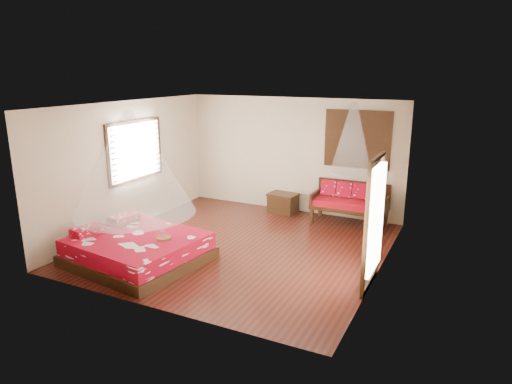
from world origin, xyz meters
TOP-DOWN VIEW (x-y plane):
  - room at (0.00, 0.00)m, footprint 5.54×5.54m
  - bed at (-1.33, -1.52)m, footprint 2.45×2.27m
  - daybed at (1.60, 2.38)m, footprint 1.69×0.75m
  - storage_chest at (-0.10, 2.45)m, footprint 0.74×0.57m
  - shutter_panel at (1.60, 2.72)m, footprint 1.52×0.06m
  - window_left at (-2.71, 0.20)m, footprint 0.10×1.74m
  - glazed_door at (2.72, -0.60)m, footprint 0.08×1.02m
  - wine_tray at (-0.80, -1.40)m, footprint 0.26×0.26m
  - mosquito_net_main at (-1.31, -1.52)m, footprint 2.16×2.16m
  - mosquito_net_daybed at (1.60, 2.25)m, footprint 0.90×0.90m

SIDE VIEW (x-z plane):
  - storage_chest at x=-0.10m, z-range 0.00..0.48m
  - bed at x=-1.33m, z-range -0.07..0.58m
  - daybed at x=1.60m, z-range 0.05..0.99m
  - wine_tray at x=-0.80m, z-range 0.45..0.66m
  - glazed_door at x=2.72m, z-range -0.01..2.15m
  - room at x=0.00m, z-range -0.02..2.82m
  - window_left at x=-2.71m, z-range 1.03..2.37m
  - mosquito_net_main at x=-1.31m, z-range 0.95..2.75m
  - shutter_panel at x=1.60m, z-range 1.24..2.56m
  - mosquito_net_daybed at x=1.60m, z-range 1.25..2.75m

